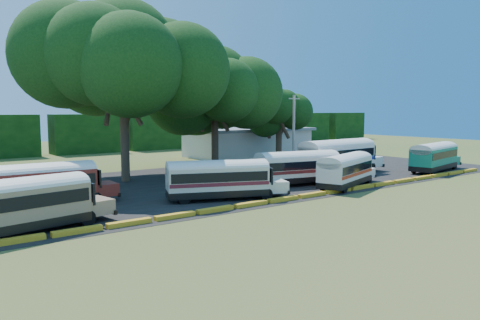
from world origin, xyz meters
TOP-DOWN VIEW (x-y plane):
  - ground at (0.00, 0.00)m, footprint 160.00×160.00m
  - asphalt_strip at (1.00, 12.00)m, footprint 64.00×24.00m
  - curb at (-0.00, 1.00)m, footprint 53.70×0.45m
  - terminal_building at (18.00, 30.00)m, footprint 19.00×9.00m
  - treeline_backdrop at (0.00, 48.00)m, footprint 130.00×4.00m
  - bus_beige at (-18.97, 2.74)m, footprint 9.61×3.91m
  - bus_red at (-16.35, 9.21)m, footprint 9.44×2.49m
  - bus_cream_west at (-4.87, 4.27)m, footprint 9.28×5.45m
  - bus_cream_east at (4.66, 5.67)m, footprint 9.54×4.14m
  - bus_white_red at (7.04, 2.33)m, footprint 9.09×4.96m
  - bus_white_blue at (12.50, 7.99)m, footprint 11.30×3.33m
  - bus_teal at (22.71, 3.38)m, footprint 9.80×4.07m
  - tree_west at (-6.77, 17.08)m, footprint 13.93×13.93m
  - tree_center at (5.33, 20.04)m, footprint 11.52×11.52m
  - tree_east at (17.46, 22.74)m, footprint 6.68×6.68m
  - utility_pole at (12.34, 14.50)m, footprint 1.60×0.30m

SIDE VIEW (x-z plane):
  - ground at x=0.00m, z-range 0.00..0.00m
  - asphalt_strip at x=1.00m, z-range 0.00..0.02m
  - curb at x=0.00m, z-range 0.00..0.30m
  - bus_white_red at x=7.04m, z-range 0.19..3.11m
  - bus_cream_west at x=-4.87m, z-range 0.20..3.19m
  - bus_cream_east at x=4.66m, z-range 0.20..3.25m
  - bus_beige at x=-18.97m, z-range 0.23..3.30m
  - bus_red at x=-16.35m, z-range 0.23..3.32m
  - bus_teal at x=22.71m, z-range 0.23..3.36m
  - terminal_building at x=18.00m, z-range 0.03..4.03m
  - bus_white_blue at x=12.50m, z-range 0.24..3.91m
  - treeline_backdrop at x=0.00m, z-range 0.00..6.00m
  - utility_pole at x=12.34m, z-range 0.11..8.46m
  - tree_east at x=17.46m, z-range 2.09..11.31m
  - tree_center at x=5.33m, z-range 2.69..16.57m
  - tree_west at x=-6.77m, z-range 3.28..20.11m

